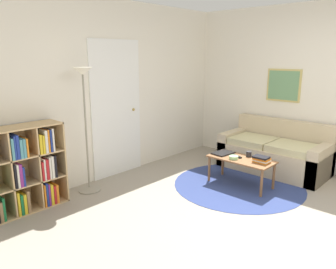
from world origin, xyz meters
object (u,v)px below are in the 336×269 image
cup (249,154)px  floor_lamp (84,98)px  bookshelf (20,171)px  bowl (234,157)px  coffee_table (241,162)px  couch (275,153)px  laptop (223,153)px

cup → floor_lamp: bearing=140.2°
bookshelf → bowl: bearing=-30.7°
coffee_table → bowl: size_ratio=7.08×
bookshelf → coffee_table: bookshelf is taller
bookshelf → floor_lamp: floor_lamp is taller
bookshelf → cup: size_ratio=13.54×
coffee_table → bookshelf: bearing=149.2°
couch → cup: couch is taller
bowl → floor_lamp: bearing=137.8°
bookshelf → floor_lamp: size_ratio=0.62×
coffee_table → laptop: size_ratio=2.70×
coffee_table → cup: bearing=-12.3°
couch → bowl: (-1.06, 0.13, 0.15)m
couch → laptop: 1.02m
laptop → bowl: (-0.12, -0.25, 0.01)m
floor_lamp → couch: bearing=-30.2°
floor_lamp → laptop: bearing=-34.3°
bookshelf → bowl: bookshelf is taller
bookshelf → bowl: size_ratio=7.93×
coffee_table → laptop: 0.32m
bookshelf → cup: 3.02m
floor_lamp → laptop: 2.13m
coffee_table → floor_lamp: bearing=138.2°
laptop → cup: bearing=-70.1°
laptop → cup: (0.13, -0.35, 0.03)m
bookshelf → laptop: 2.74m
coffee_table → cup: (0.15, -0.03, 0.09)m
floor_lamp → couch: (2.54, -1.48, -1.00)m
couch → laptop: (-0.94, 0.38, 0.13)m
floor_lamp → cup: 2.41m
couch → coffee_table: bearing=176.1°
couch → cup: 0.83m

